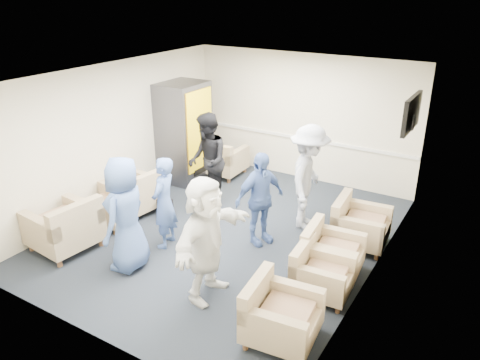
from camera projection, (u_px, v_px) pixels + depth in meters
The scene contains 25 objects.
floor at pixel (226, 233), 8.11m from camera, with size 6.00×6.00×0.00m, color black.
ceiling at pixel (224, 76), 7.05m from camera, with size 6.00×6.00×0.00m, color white.
back_wall at pixel (302, 118), 9.94m from camera, with size 5.00×0.02×2.70m, color beige.
front_wall at pixel (80, 240), 5.22m from camera, with size 5.00×0.02×2.70m, color beige.
left_wall at pixel (114, 136), 8.77m from camera, with size 0.02×6.00×2.70m, color beige.
right_wall at pixel (379, 193), 6.39m from camera, with size 0.02×6.00×2.70m, color beige.
chair_rail at pixel (300, 138), 10.10m from camera, with size 4.98×0.04×0.06m, color silver.
tv at pixel (412, 113), 7.56m from camera, with size 0.10×1.00×0.58m.
armchair_left_near at pixel (66, 228), 7.46m from camera, with size 1.04×1.04×0.76m.
armchair_left_mid at pixel (112, 208), 8.30m from camera, with size 0.88×0.88×0.62m.
armchair_left_far at pixel (135, 195), 8.71m from camera, with size 0.98×0.98×0.70m.
armchair_right_near at pixel (278, 316), 5.58m from camera, with size 0.90×0.90×0.66m.
armchair_right_midnear at pixel (320, 274), 6.43m from camera, with size 0.82×0.82×0.61m.
armchair_right_midfar at pixel (329, 254), 6.87m from camera, with size 0.87×0.87×0.64m.
armchair_right_far at pixel (358, 226), 7.64m from camera, with size 0.91×0.91×0.67m.
armchair_corner at pixel (222, 161), 10.39m from camera, with size 0.90×0.90×0.70m.
vending_machine at pixel (184, 132), 9.95m from camera, with size 0.86×1.00×2.12m.
backpack at pixel (165, 206), 8.57m from camera, with size 0.25×0.18×0.43m.
pillow at pixel (64, 218), 7.40m from camera, with size 0.44×0.33×0.13m, color white.
person_front_left at pixel (126, 214), 6.82m from camera, with size 0.86×0.56×1.76m, color #425FA0.
person_mid_left at pixel (164, 203), 7.45m from camera, with size 0.56×0.37×1.53m, color #425FA0.
person_back_left at pixel (207, 161), 8.77m from camera, with size 0.89×0.69×1.82m, color black.
person_back_right at pixel (308, 178), 7.98m from camera, with size 1.20×0.69×1.85m, color silver.
person_mid_right at pixel (260, 199), 7.53m from camera, with size 0.92×0.38×1.57m, color #425FA0.
person_front_right at pixel (206, 239), 6.18m from camera, with size 1.63×0.52×1.76m, color white.
Camera 1 is at (3.88, -5.96, 4.01)m, focal length 35.00 mm.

